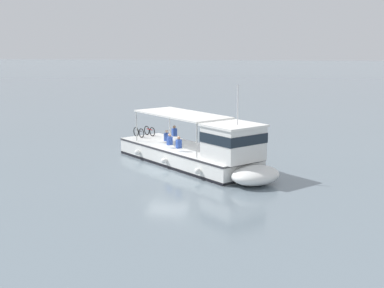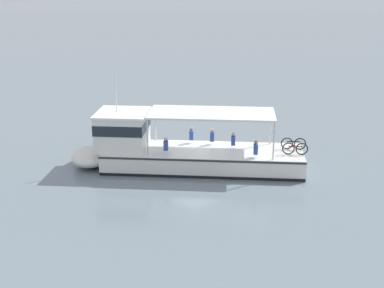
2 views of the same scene
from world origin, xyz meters
name	(u,v)px [view 1 (image 1 of 2)]	position (x,y,z in m)	size (l,w,h in m)	color
ground_plane	(167,170)	(0.00, 0.00, 0.00)	(400.00, 400.00, 0.00)	slate
ferry_main	(202,153)	(-0.53, 2.06, 1.02)	(11.12, 11.23, 5.32)	white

